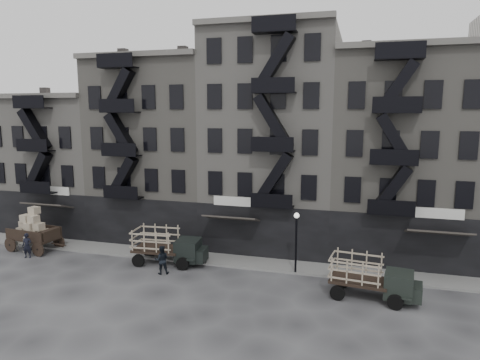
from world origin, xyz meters
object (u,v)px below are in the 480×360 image
(wagon, at_px, (32,226))
(stake_truck_east, at_px, (372,275))
(horse, at_px, (19,243))
(stake_truck_west, at_px, (167,244))
(pedestrian_mid, at_px, (162,260))
(pedestrian_west, at_px, (27,246))

(wagon, distance_m, stake_truck_east, 25.77)
(horse, bearing_deg, wagon, -39.37)
(horse, bearing_deg, stake_truck_west, -83.94)
(wagon, relative_size, pedestrian_mid, 2.17)
(horse, xyz_separation_m, pedestrian_mid, (12.72, -1.04, 0.21))
(horse, relative_size, wagon, 0.43)
(wagon, distance_m, pedestrian_west, 2.10)
(pedestrian_mid, bearing_deg, stake_truck_west, -101.76)
(stake_truck_west, height_order, stake_truck_east, stake_truck_west)
(stake_truck_west, bearing_deg, horse, 179.65)
(pedestrian_west, bearing_deg, pedestrian_mid, -17.61)
(horse, distance_m, pedestrian_west, 1.78)
(stake_truck_west, bearing_deg, pedestrian_west, -175.26)
(stake_truck_west, height_order, pedestrian_mid, stake_truck_west)
(stake_truck_east, height_order, pedestrian_mid, stake_truck_east)
(stake_truck_west, height_order, pedestrian_west, stake_truck_west)
(horse, bearing_deg, stake_truck_east, -90.62)
(pedestrian_west, xyz_separation_m, pedestrian_mid, (11.18, -0.18, 0.04))
(stake_truck_east, bearing_deg, pedestrian_west, -173.91)
(stake_truck_east, relative_size, pedestrian_west, 2.80)
(pedestrian_west, bearing_deg, stake_truck_west, -7.71)
(wagon, bearing_deg, pedestrian_mid, -1.75)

